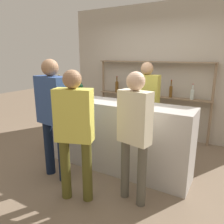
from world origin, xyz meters
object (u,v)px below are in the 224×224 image
at_px(counter_bottle_0, 81,91).
at_px(counter_bottle_1, 56,88).
at_px(counter_bottle_2, 60,88).
at_px(customer_center, 74,128).
at_px(customer_right, 134,128).
at_px(wine_glass, 142,96).
at_px(ice_bucket, 77,90).
at_px(customer_left, 53,112).
at_px(server_behind_counter, 146,101).

distance_m(counter_bottle_0, counter_bottle_1, 0.58).
distance_m(counter_bottle_2, customer_center, 1.36).
relative_size(customer_right, customer_center, 0.99).
height_order(counter_bottle_2, customer_right, customer_right).
xyz_separation_m(counter_bottle_1, counter_bottle_2, (0.09, -0.00, 0.01)).
xyz_separation_m(counter_bottle_1, wine_glass, (1.55, 0.11, -0.02)).
xyz_separation_m(ice_bucket, customer_left, (0.14, -0.70, -0.20)).
bearing_deg(wine_glass, ice_bucket, -179.38).
height_order(customer_left, customer_center, customer_left).
relative_size(wine_glass, customer_center, 0.10).
height_order(ice_bucket, customer_right, customer_right).
xyz_separation_m(counter_bottle_2, wine_glass, (1.46, 0.11, -0.03)).
xyz_separation_m(server_behind_counter, customer_center, (-0.21, -1.71, -0.02)).
bearing_deg(server_behind_counter, counter_bottle_1, -59.70).
bearing_deg(server_behind_counter, customer_right, 14.32).
bearing_deg(wine_glass, counter_bottle_2, -175.73).
xyz_separation_m(wine_glass, customer_center, (-0.44, -0.97, -0.25)).
bearing_deg(wine_glass, counter_bottle_1, -175.99).
height_order(counter_bottle_1, customer_left, customer_left).
relative_size(counter_bottle_1, customer_right, 0.22).
bearing_deg(ice_bucket, counter_bottle_2, -161.75).
xyz_separation_m(counter_bottle_1, ice_bucket, (0.39, 0.10, -0.02)).
relative_size(counter_bottle_0, counter_bottle_2, 1.03).
bearing_deg(counter_bottle_1, customer_right, -17.42).
distance_m(wine_glass, customer_right, 0.72).
bearing_deg(customer_center, server_behind_counter, -26.71).
bearing_deg(ice_bucket, customer_center, -52.81).
xyz_separation_m(customer_right, customer_left, (-1.21, -0.06, 0.05)).
distance_m(counter_bottle_1, counter_bottle_2, 0.10).
bearing_deg(customer_right, customer_center, 128.48).
height_order(counter_bottle_1, customer_center, customer_center).
relative_size(customer_right, server_behind_counter, 0.97).
xyz_separation_m(wine_glass, customer_left, (-1.03, -0.71, -0.20)).
bearing_deg(counter_bottle_0, wine_glass, 9.30).
height_order(customer_right, customer_center, customer_center).
height_order(counter_bottle_1, wine_glass, counter_bottle_1).
height_order(counter_bottle_2, ice_bucket, counter_bottle_2).
relative_size(wine_glass, customer_right, 0.10).
bearing_deg(customer_left, counter_bottle_2, 43.04).
bearing_deg(ice_bucket, customer_right, -25.40).
xyz_separation_m(counter_bottle_0, counter_bottle_1, (-0.58, 0.05, -0.01)).
xyz_separation_m(counter_bottle_1, customer_center, (1.11, -0.86, -0.27)).
bearing_deg(customer_right, server_behind_counter, 28.30).
distance_m(ice_bucket, customer_left, 0.74).
height_order(counter_bottle_2, customer_center, customer_center).
height_order(counter_bottle_0, customer_center, customer_center).
bearing_deg(counter_bottle_2, customer_left, -54.72).
bearing_deg(counter_bottle_2, counter_bottle_1, 179.94).
bearing_deg(customer_center, counter_bottle_1, 32.47).
bearing_deg(wine_glass, counter_bottle_0, -170.70).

